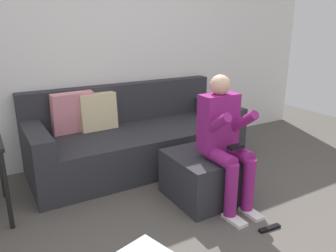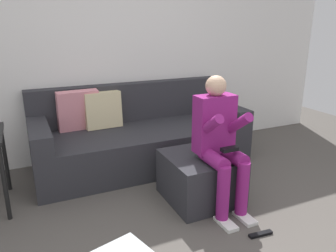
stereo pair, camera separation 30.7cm
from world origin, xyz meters
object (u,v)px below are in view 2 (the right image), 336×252
couch_sectional (138,138)px  ottoman (200,177)px  remote_near_ottoman (261,234)px  person_seated (220,139)px

couch_sectional → ottoman: couch_sectional is taller
remote_near_ottoman → couch_sectional: bearing=107.1°
ottoman → person_seated: 0.45m
couch_sectional → remote_near_ottoman: (0.37, -1.68, -0.29)m
person_seated → couch_sectional: bearing=104.4°
person_seated → remote_near_ottoman: (0.07, -0.50, -0.61)m
couch_sectional → ottoman: (0.23, -1.00, -0.09)m
couch_sectional → person_seated: size_ratio=2.02×
ottoman → person_seated: (0.07, -0.18, 0.41)m
ottoman → person_seated: bearing=-67.8°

